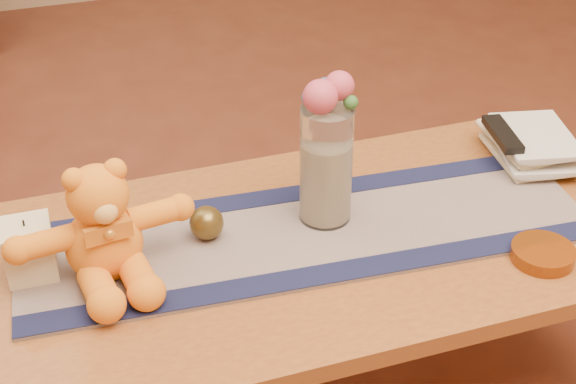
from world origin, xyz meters
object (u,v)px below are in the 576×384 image
object	(u,v)px
glass_vase	(326,165)
teddy_bear	(101,222)
bronze_ball	(207,223)
amber_dish	(543,254)
pillar_candle	(29,249)
book_bottom	(497,159)
tv_remote	(503,134)

from	to	relation	value
glass_vase	teddy_bear	bearing A→B (deg)	-175.70
teddy_bear	bronze_ball	world-z (taller)	teddy_bear
teddy_bear	bronze_ball	size ratio (longest dim) A/B	4.81
bronze_ball	amber_dish	world-z (taller)	bronze_ball
pillar_candle	bronze_ball	xyz separation A→B (m)	(0.35, 0.00, -0.02)
pillar_candle	amber_dish	distance (m)	1.01
glass_vase	bronze_ball	distance (m)	0.27
pillar_candle	book_bottom	size ratio (longest dim) A/B	0.50
pillar_candle	tv_remote	xyz separation A→B (m)	(1.08, 0.07, 0.02)
teddy_bear	book_bottom	distance (m)	0.95
teddy_bear	tv_remote	size ratio (longest dim) A/B	2.14
book_bottom	tv_remote	distance (m)	0.08
tv_remote	amber_dish	world-z (taller)	tv_remote
tv_remote	book_bottom	bearing A→B (deg)	90.00
glass_vase	book_bottom	size ratio (longest dim) A/B	1.17
bronze_ball	tv_remote	bearing A→B (deg)	5.31
glass_vase	tv_remote	distance (m)	0.48
book_bottom	amber_dish	size ratio (longest dim) A/B	1.74
pillar_candle	glass_vase	size ratio (longest dim) A/B	0.43
book_bottom	tv_remote	world-z (taller)	tv_remote
book_bottom	teddy_bear	bearing A→B (deg)	-165.88
glass_vase	book_bottom	xyz separation A→B (m)	(0.47, 0.09, -0.13)
amber_dish	bronze_ball	bearing A→B (deg)	155.81
amber_dish	pillar_candle	bearing A→B (deg)	164.17
glass_vase	book_bottom	bearing A→B (deg)	10.36
teddy_bear	amber_dish	world-z (taller)	teddy_bear
book_bottom	tv_remote	xyz separation A→B (m)	(-0.00, -0.01, 0.07)
glass_vase	amber_dish	size ratio (longest dim) A/B	2.03
pillar_candle	amber_dish	size ratio (longest dim) A/B	0.88
teddy_bear	bronze_ball	distance (m)	0.23
pillar_candle	bronze_ball	distance (m)	0.35
glass_vase	book_bottom	distance (m)	0.49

